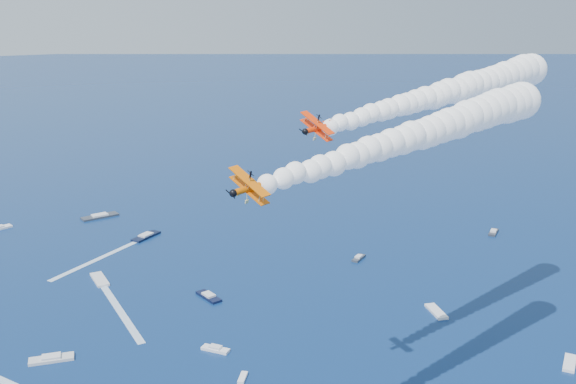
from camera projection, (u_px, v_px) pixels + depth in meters
name	position (u px, v px, depth m)	size (l,w,h in m)	color
biplane_lead	(318.00, 128.00, 115.46)	(6.66, 7.47, 4.50)	#FF3305
biplane_trail	(251.00, 188.00, 91.98)	(6.80, 7.63, 4.60)	#DE5F04
smoke_trail_lead	(444.00, 93.00, 137.06)	(70.33, 24.00, 12.97)	white
smoke_trail_trail	(417.00, 135.00, 113.55)	(70.35, 23.92, 12.97)	white
spectator_boats	(104.00, 288.00, 195.28)	(219.81, 166.34, 0.70)	silver
boat_wakes	(24.00, 351.00, 160.91)	(103.39, 124.38, 0.04)	white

